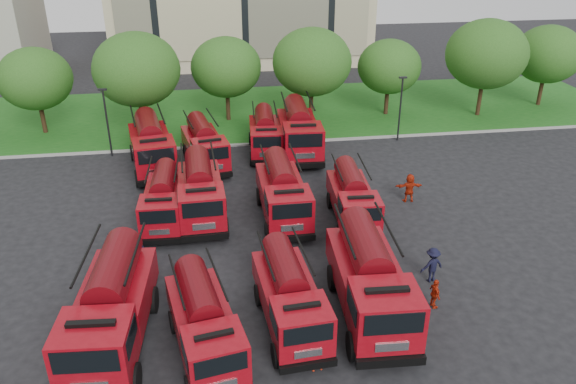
% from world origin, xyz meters
% --- Properties ---
extents(ground, '(140.00, 140.00, 0.00)m').
position_xyz_m(ground, '(0.00, 0.00, 0.00)').
color(ground, black).
rests_on(ground, ground).
extents(lawn, '(70.00, 16.00, 0.12)m').
position_xyz_m(lawn, '(0.00, 26.00, 0.06)').
color(lawn, '#154D14').
rests_on(lawn, ground).
extents(curb, '(70.00, 0.30, 0.14)m').
position_xyz_m(curb, '(0.00, 17.90, 0.07)').
color(curb, gray).
rests_on(curb, ground).
extents(tree_1, '(5.71, 5.71, 6.98)m').
position_xyz_m(tree_1, '(-16.00, 23.00, 4.55)').
color(tree_1, '#382314').
rests_on(tree_1, ground).
extents(tree_2, '(6.72, 6.72, 8.22)m').
position_xyz_m(tree_2, '(-8.00, 21.50, 5.35)').
color(tree_2, '#382314').
rests_on(tree_2, ground).
extents(tree_3, '(5.88, 5.88, 7.19)m').
position_xyz_m(tree_3, '(-1.00, 24.00, 4.68)').
color(tree_3, '#382314').
rests_on(tree_3, ground).
extents(tree_4, '(6.55, 6.55, 8.01)m').
position_xyz_m(tree_4, '(6.00, 22.50, 5.22)').
color(tree_4, '#382314').
rests_on(tree_4, ground).
extents(tree_5, '(5.46, 5.46, 6.68)m').
position_xyz_m(tree_5, '(13.00, 23.50, 4.35)').
color(tree_5, '#382314').
rests_on(tree_5, ground).
extents(tree_6, '(6.89, 6.89, 8.42)m').
position_xyz_m(tree_6, '(21.00, 22.00, 5.49)').
color(tree_6, '#382314').
rests_on(tree_6, ground).
extents(tree_7, '(6.05, 6.05, 7.39)m').
position_xyz_m(tree_7, '(28.00, 24.00, 4.82)').
color(tree_7, '#382314').
rests_on(tree_7, ground).
extents(lamp_post_0, '(0.60, 0.25, 5.11)m').
position_xyz_m(lamp_post_0, '(-10.00, 17.20, 2.90)').
color(lamp_post_0, black).
rests_on(lamp_post_0, ground).
extents(lamp_post_1, '(0.60, 0.25, 5.11)m').
position_xyz_m(lamp_post_1, '(12.00, 17.20, 2.90)').
color(lamp_post_1, black).
rests_on(lamp_post_1, ground).
extents(fire_truck_0, '(3.32, 7.94, 3.53)m').
position_xyz_m(fire_truck_0, '(-7.18, -3.76, 1.78)').
color(fire_truck_0, black).
rests_on(fire_truck_0, ground).
extents(fire_truck_1, '(3.33, 6.70, 2.92)m').
position_xyz_m(fire_truck_1, '(-3.50, -4.86, 1.47)').
color(fire_truck_1, black).
rests_on(fire_truck_1, ground).
extents(fire_truck_2, '(2.76, 6.65, 2.96)m').
position_xyz_m(fire_truck_2, '(0.11, -3.68, 1.49)').
color(fire_truck_2, black).
rests_on(fire_truck_2, ground).
extents(fire_truck_3, '(3.19, 7.92, 3.54)m').
position_xyz_m(fire_truck_3, '(3.68, -3.41, 1.78)').
color(fire_truck_3, black).
rests_on(fire_truck_3, ground).
extents(fire_truck_4, '(2.50, 6.39, 2.87)m').
position_xyz_m(fire_truck_4, '(-5.61, 6.41, 1.45)').
color(fire_truck_4, black).
rests_on(fire_truck_4, ground).
extents(fire_truck_5, '(2.87, 7.32, 3.29)m').
position_xyz_m(fire_truck_5, '(-3.52, 6.81, 1.66)').
color(fire_truck_5, black).
rests_on(fire_truck_5, ground).
extents(fire_truck_6, '(2.66, 7.16, 3.25)m').
position_xyz_m(fire_truck_6, '(1.19, 5.96, 1.64)').
color(fire_truck_6, black).
rests_on(fire_truck_6, ground).
extents(fire_truck_7, '(2.67, 6.48, 2.89)m').
position_xyz_m(fire_truck_7, '(5.12, 5.06, 1.45)').
color(fire_truck_7, black).
rests_on(fire_truck_7, ground).
extents(fire_truck_8, '(3.84, 8.00, 3.50)m').
position_xyz_m(fire_truck_8, '(-6.78, 14.42, 1.76)').
color(fire_truck_8, black).
rests_on(fire_truck_8, ground).
extents(fire_truck_9, '(3.46, 7.09, 3.09)m').
position_xyz_m(fire_truck_9, '(-3.16, 14.49, 1.56)').
color(fire_truck_9, black).
rests_on(fire_truck_9, ground).
extents(fire_truck_10, '(2.77, 6.71, 2.99)m').
position_xyz_m(fire_truck_10, '(1.35, 16.23, 1.51)').
color(fire_truck_10, black).
rests_on(fire_truck_10, ground).
extents(fire_truck_11, '(3.24, 8.02, 3.59)m').
position_xyz_m(fire_truck_11, '(3.80, 15.72, 1.80)').
color(fire_truck_11, black).
rests_on(fire_truck_11, ground).
extents(firefighter_0, '(0.71, 0.57, 1.75)m').
position_xyz_m(firefighter_0, '(0.77, -6.55, 0.00)').
color(firefighter_0, '#AE240D').
rests_on(firefighter_0, ground).
extents(firefighter_2, '(0.56, 0.90, 1.47)m').
position_xyz_m(firefighter_2, '(6.73, -3.53, 0.00)').
color(firefighter_2, '#AE240D').
rests_on(firefighter_2, ground).
extents(firefighter_3, '(1.28, 0.85, 1.82)m').
position_xyz_m(firefighter_3, '(7.38, -1.52, 0.00)').
color(firefighter_3, black).
rests_on(firefighter_3, ground).
extents(firefighter_4, '(0.96, 1.04, 1.77)m').
position_xyz_m(firefighter_4, '(-6.44, 0.87, 0.00)').
color(firefighter_4, black).
rests_on(firefighter_4, ground).
extents(firefighter_5, '(1.72, 0.81, 1.82)m').
position_xyz_m(firefighter_5, '(9.22, 6.85, 0.00)').
color(firefighter_5, '#AE240D').
rests_on(firefighter_5, ground).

